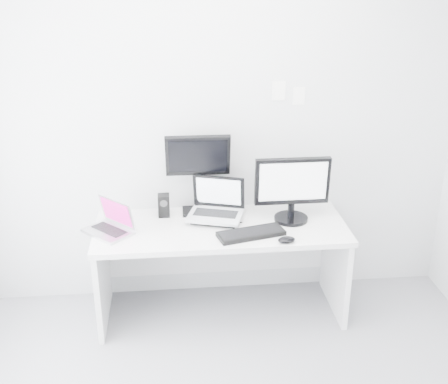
{
  "coord_description": "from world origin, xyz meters",
  "views": [
    {
      "loc": [
        -0.33,
        -2.39,
        2.52
      ],
      "look_at": [
        0.02,
        1.23,
        1.0
      ],
      "focal_mm": 45.55,
      "sensor_mm": 36.0,
      "label": 1
    }
  ],
  "objects": [
    {
      "name": "wall_note_0",
      "position": [
        0.45,
        1.59,
        1.62
      ],
      "size": [
        0.1,
        0.0,
        0.14
      ],
      "primitive_type": "cube",
      "color": "white",
      "rests_on": "back_wall"
    },
    {
      "name": "dell_laptop",
      "position": [
        -0.03,
        1.33,
        0.89
      ],
      "size": [
        0.45,
        0.4,
        0.32
      ],
      "primitive_type": "cube",
      "rotation": [
        0.0,
        0.0,
        -0.3
      ],
      "color": "silver",
      "rests_on": "desk"
    },
    {
      "name": "back_wall",
      "position": [
        0.0,
        1.6,
        1.35
      ],
      "size": [
        3.6,
        0.0,
        3.6
      ],
      "primitive_type": "plane",
      "rotation": [
        1.57,
        0.0,
        0.0
      ],
      "color": "silver",
      "rests_on": "ground"
    },
    {
      "name": "mouse",
      "position": [
        0.42,
        0.95,
        0.75
      ],
      "size": [
        0.13,
        0.1,
        0.04
      ],
      "primitive_type": "ellipsoid",
      "rotation": [
        0.0,
        0.0,
        0.16
      ],
      "color": "black",
      "rests_on": "desk"
    },
    {
      "name": "rear_monitor",
      "position": [
        -0.15,
        1.5,
        1.05
      ],
      "size": [
        0.47,
        0.17,
        0.64
      ],
      "primitive_type": "cube",
      "rotation": [
        0.0,
        0.0,
        -0.01
      ],
      "color": "black",
      "rests_on": "desk"
    },
    {
      "name": "speaker",
      "position": [
        -0.4,
        1.46,
        0.81
      ],
      "size": [
        0.11,
        0.11,
        0.17
      ],
      "primitive_type": "cube",
      "rotation": [
        0.0,
        0.0,
        -0.42
      ],
      "color": "black",
      "rests_on": "desk"
    },
    {
      "name": "samsung_monitor",
      "position": [
        0.52,
        1.3,
        0.98
      ],
      "size": [
        0.54,
        0.25,
        0.49
      ],
      "primitive_type": "cube",
      "rotation": [
        0.0,
        0.0,
        0.01
      ],
      "color": "black",
      "rests_on": "desk"
    },
    {
      "name": "desk",
      "position": [
        0.0,
        1.25,
        0.36
      ],
      "size": [
        1.8,
        0.7,
        0.73
      ],
      "primitive_type": "cube",
      "color": "silver",
      "rests_on": "ground"
    },
    {
      "name": "keyboard",
      "position": [
        0.19,
        1.08,
        0.75
      ],
      "size": [
        0.49,
        0.27,
        0.03
      ],
      "primitive_type": "cube",
      "rotation": [
        0.0,
        0.0,
        0.25
      ],
      "color": "black",
      "rests_on": "desk"
    },
    {
      "name": "macbook",
      "position": [
        -0.8,
        1.21,
        0.85
      ],
      "size": [
        0.4,
        0.4,
        0.24
      ],
      "primitive_type": "cube",
      "rotation": [
        0.0,
        0.0,
        -0.78
      ],
      "color": "#AEAEB2",
      "rests_on": "desk"
    },
    {
      "name": "wall_note_1",
      "position": [
        0.6,
        1.59,
        1.58
      ],
      "size": [
        0.09,
        0.0,
        0.13
      ],
      "primitive_type": "cube",
      "color": "white",
      "rests_on": "back_wall"
    }
  ]
}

